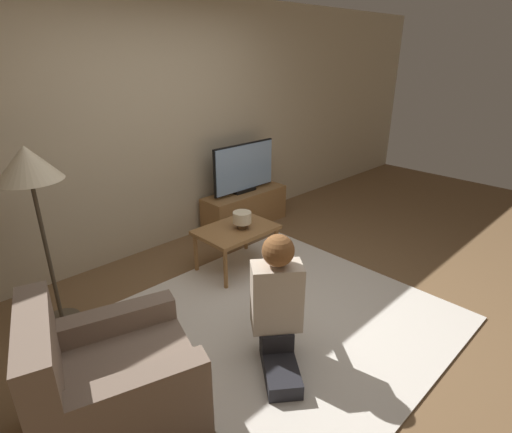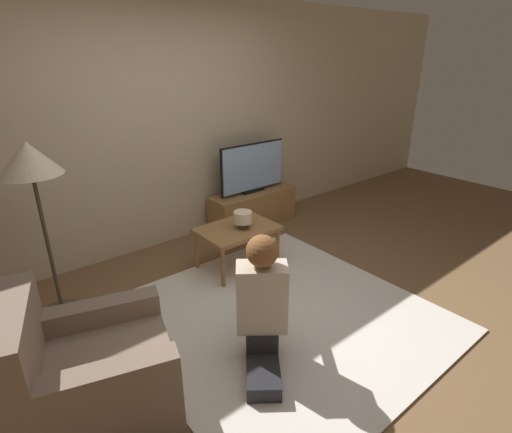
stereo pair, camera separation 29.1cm
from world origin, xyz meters
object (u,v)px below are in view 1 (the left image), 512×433
(armchair, at_px, (113,389))
(person_kneeling, at_px, (277,300))
(coffee_table, at_px, (236,233))
(floor_lamp, at_px, (29,173))
(table_lamp, at_px, (242,219))
(tv, at_px, (244,168))

(armchair, bearing_deg, person_kneeling, -86.37)
(armchair, bearing_deg, coffee_table, -45.54)
(person_kneeling, bearing_deg, floor_lamp, -20.47)
(floor_lamp, distance_m, table_lamp, 1.83)
(coffee_table, distance_m, person_kneeling, 1.35)
(tv, height_order, table_lamp, tv)
(coffee_table, bearing_deg, person_kneeling, -119.72)
(tv, distance_m, armchair, 3.07)
(tv, distance_m, floor_lamp, 2.50)
(coffee_table, relative_size, person_kneeling, 0.79)
(tv, xyz_separation_m, floor_lamp, (-2.41, -0.42, 0.51))
(armchair, bearing_deg, table_lamp, -47.19)
(person_kneeling, bearing_deg, table_lamp, -84.64)
(coffee_table, distance_m, armchair, 1.97)
(tv, relative_size, table_lamp, 5.12)
(coffee_table, distance_m, table_lamp, 0.16)
(person_kneeling, xyz_separation_m, table_lamp, (0.70, 1.12, 0.05))
(person_kneeling, bearing_deg, armchair, 24.57)
(armchair, height_order, table_lamp, armchair)
(floor_lamp, bearing_deg, person_kneeling, -57.98)
(tv, distance_m, person_kneeling, 2.43)
(tv, bearing_deg, floor_lamp, -170.22)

